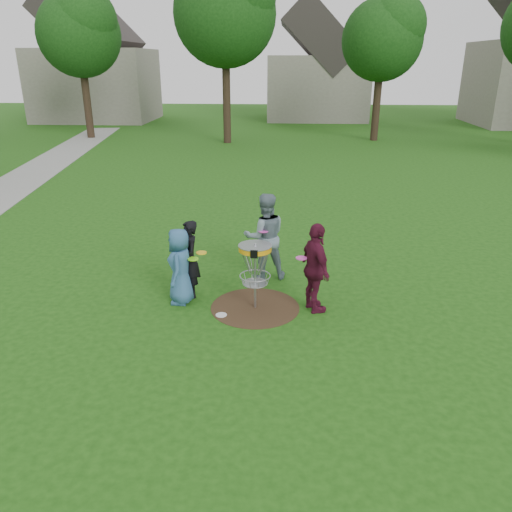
# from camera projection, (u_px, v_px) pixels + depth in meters

# --- Properties ---
(ground) EXTENTS (100.00, 100.00, 0.00)m
(ground) POSITION_uv_depth(u_px,v_px,m) (255.00, 307.00, 10.09)
(ground) COLOR #19470F
(ground) RESTS_ON ground
(dirt_patch) EXTENTS (1.80, 1.80, 0.01)m
(dirt_patch) POSITION_uv_depth(u_px,v_px,m) (255.00, 307.00, 10.09)
(dirt_patch) COLOR #47331E
(dirt_patch) RESTS_ON ground
(player_blue) EXTENTS (0.51, 0.78, 1.58)m
(player_blue) POSITION_uv_depth(u_px,v_px,m) (180.00, 266.00, 10.05)
(player_blue) COLOR #305B84
(player_blue) RESTS_ON ground
(player_black) EXTENTS (0.58, 0.70, 1.65)m
(player_black) POSITION_uv_depth(u_px,v_px,m) (190.00, 259.00, 10.31)
(player_black) COLOR black
(player_black) RESTS_ON ground
(player_grey) EXTENTS (1.10, 0.94, 1.98)m
(player_grey) POSITION_uv_depth(u_px,v_px,m) (265.00, 237.00, 11.14)
(player_grey) COLOR slate
(player_grey) RESTS_ON ground
(player_maroon) EXTENTS (0.81, 1.15, 1.81)m
(player_maroon) POSITION_uv_depth(u_px,v_px,m) (315.00, 268.00, 9.65)
(player_maroon) COLOR #501228
(player_maroon) RESTS_ON ground
(disc_on_grass) EXTENTS (0.22, 0.22, 0.02)m
(disc_on_grass) POSITION_uv_depth(u_px,v_px,m) (221.00, 315.00, 9.77)
(disc_on_grass) COLOR silver
(disc_on_grass) RESTS_ON ground
(disc_golf_basket) EXTENTS (0.66, 0.67, 1.38)m
(disc_golf_basket) POSITION_uv_depth(u_px,v_px,m) (255.00, 261.00, 9.72)
(disc_golf_basket) COLOR #9EA0A5
(disc_golf_basket) RESTS_ON ground
(held_discs) EXTENTS (2.36, 1.50, 0.26)m
(held_discs) POSITION_uv_depth(u_px,v_px,m) (240.00, 250.00, 10.12)
(held_discs) COLOR #7BEA1A
(held_discs) RESTS_ON ground
(tree_row) EXTENTS (51.20, 17.42, 9.90)m
(tree_row) POSITION_uv_depth(u_px,v_px,m) (287.00, 29.00, 26.99)
(tree_row) COLOR #38281C
(tree_row) RESTS_ON ground
(house_row) EXTENTS (44.50, 10.65, 11.62)m
(house_row) POSITION_uv_depth(u_px,v_px,m) (342.00, 67.00, 39.02)
(house_row) COLOR gray
(house_row) RESTS_ON ground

